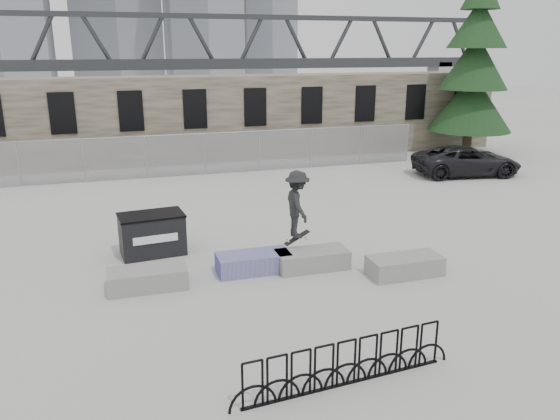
# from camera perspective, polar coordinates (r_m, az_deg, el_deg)

# --- Properties ---
(ground) EXTENTS (120.00, 120.00, 0.00)m
(ground) POSITION_cam_1_polar(r_m,az_deg,el_deg) (15.25, -0.01, -6.33)
(ground) COLOR #B2B3AE
(ground) RESTS_ON ground
(stone_wall) EXTENTS (36.00, 2.58, 4.50)m
(stone_wall) POSITION_cam_1_polar(r_m,az_deg,el_deg) (30.18, -9.17, 9.40)
(stone_wall) COLOR brown
(stone_wall) RESTS_ON ground
(chainlink_fence) EXTENTS (22.06, 0.06, 2.02)m
(chainlink_fence) POSITION_cam_1_polar(r_m,az_deg,el_deg) (26.70, -7.90, 5.88)
(chainlink_fence) COLOR gray
(chainlink_fence) RESTS_ON ground
(planter_far_left) EXTENTS (2.00, 0.90, 0.53)m
(planter_far_left) POSITION_cam_1_polar(r_m,az_deg,el_deg) (14.48, -13.68, -6.91)
(planter_far_left) COLOR gray
(planter_far_left) RESTS_ON ground
(planter_center_left) EXTENTS (2.00, 0.90, 0.53)m
(planter_center_left) POSITION_cam_1_polar(r_m,az_deg,el_deg) (15.10, -2.80, -5.42)
(planter_center_left) COLOR #313393
(planter_center_left) RESTS_ON ground
(planter_center_right) EXTENTS (2.00, 0.90, 0.53)m
(planter_center_right) POSITION_cam_1_polar(r_m,az_deg,el_deg) (15.32, 3.36, -5.09)
(planter_center_right) COLOR gray
(planter_center_right) RESTS_ON ground
(planter_offset) EXTENTS (2.00, 0.90, 0.53)m
(planter_offset) POSITION_cam_1_polar(r_m,az_deg,el_deg) (15.25, 12.91, -5.62)
(planter_offset) COLOR gray
(planter_offset) RESTS_ON ground
(dumpster) EXTENTS (1.99, 1.34, 1.24)m
(dumpster) POSITION_cam_1_polar(r_m,az_deg,el_deg) (16.68, -13.22, -2.44)
(dumpster) COLOR black
(dumpster) RESTS_ON ground
(bike_rack) EXTENTS (4.48, 0.44, 0.90)m
(bike_rack) POSITION_cam_1_polar(r_m,az_deg,el_deg) (10.36, 6.93, -15.65)
(bike_rack) COLOR black
(bike_rack) RESTS_ON ground
(spruce_tree) EXTENTS (4.58, 4.58, 11.50)m
(spruce_tree) POSITION_cam_1_polar(r_m,az_deg,el_deg) (32.91, 19.63, 13.80)
(spruce_tree) COLOR #38281E
(spruce_tree) RESTS_ON ground
(truss_bridge) EXTENTS (70.00, 3.00, 9.80)m
(truss_bridge) POSITION_cam_1_polar(r_m,az_deg,el_deg) (69.89, -5.52, 15.08)
(truss_bridge) COLOR #2D3033
(truss_bridge) RESTS_ON ground
(suv) EXTENTS (5.39, 3.11, 1.41)m
(suv) POSITION_cam_1_polar(r_m,az_deg,el_deg) (27.87, 18.93, 4.90)
(suv) COLOR black
(suv) RESTS_ON ground
(skateboarder) EXTENTS (0.77, 1.25, 2.13)m
(skateboarder) POSITION_cam_1_polar(r_m,az_deg,el_deg) (15.26, 1.81, 0.58)
(skateboarder) COLOR black
(skateboarder) RESTS_ON ground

